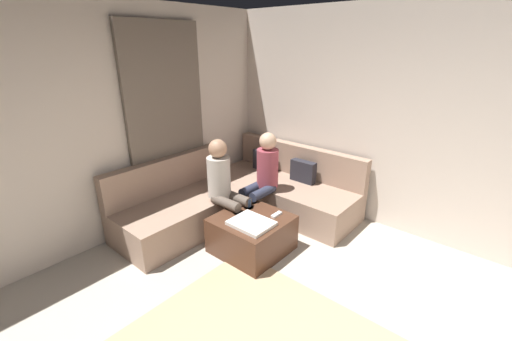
{
  "coord_description": "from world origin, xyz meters",
  "views": [
    {
      "loc": [
        0.72,
        -1.11,
        2.25
      ],
      "look_at": [
        -1.63,
        1.63,
        0.85
      ],
      "focal_mm": 23.27,
      "sensor_mm": 36.0,
      "label": 1
    }
  ],
  "objects": [
    {
      "name": "person_on_couch_back",
      "position": [
        -1.78,
        1.93,
        0.66
      ],
      "size": [
        0.3,
        0.6,
        1.2
      ],
      "rotation": [
        0.0,
        0.0,
        3.14
      ],
      "color": "#2D3347",
      "rests_on": "ground_plane"
    },
    {
      "name": "ottoman",
      "position": [
        -1.44,
        1.33,
        0.21
      ],
      "size": [
        0.76,
        0.76,
        0.42
      ],
      "primitive_type": "cube",
      "color": "#4C2D1E",
      "rests_on": "ground_plane"
    },
    {
      "name": "folded_blanket",
      "position": [
        -1.34,
        1.21,
        0.44
      ],
      "size": [
        0.44,
        0.36,
        0.04
      ],
      "primitive_type": "cube",
      "color": "white",
      "rests_on": "ottoman"
    },
    {
      "name": "coffee_mug",
      "position": [
        -1.66,
        1.51,
        0.47
      ],
      "size": [
        0.08,
        0.08,
        0.1
      ],
      "primitive_type": "cylinder",
      "color": "#334C72",
      "rests_on": "ottoman"
    },
    {
      "name": "person_on_couch_side",
      "position": [
        -1.93,
        1.41,
        0.66
      ],
      "size": [
        0.6,
        0.3,
        1.2
      ],
      "rotation": [
        0.0,
        0.0,
        -1.57
      ],
      "color": "brown",
      "rests_on": "ground_plane"
    },
    {
      "name": "wall_left",
      "position": [
        -2.94,
        0.0,
        1.35
      ],
      "size": [
        0.12,
        6.0,
        2.7
      ],
      "primitive_type": "cube",
      "color": "beige",
      "rests_on": "ground_plane"
    },
    {
      "name": "sectional_couch",
      "position": [
        -2.08,
        1.88,
        0.28
      ],
      "size": [
        2.1,
        2.55,
        0.87
      ],
      "color": "#9E7F6B",
      "rests_on": "ground_plane"
    },
    {
      "name": "curtain_panel",
      "position": [
        -2.84,
        1.3,
        1.25
      ],
      "size": [
        0.06,
        1.1,
        2.5
      ],
      "primitive_type": "cube",
      "color": "#726659",
      "rests_on": "ground_plane"
    },
    {
      "name": "wall_back",
      "position": [
        0.0,
        2.94,
        1.35
      ],
      "size": [
        6.0,
        0.12,
        2.7
      ],
      "primitive_type": "cube",
      "color": "beige",
      "rests_on": "ground_plane"
    },
    {
      "name": "game_remote",
      "position": [
        -1.26,
        1.55,
        0.43
      ],
      "size": [
        0.05,
        0.15,
        0.02
      ],
      "primitive_type": "cube",
      "color": "white",
      "rests_on": "ottoman"
    }
  ]
}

